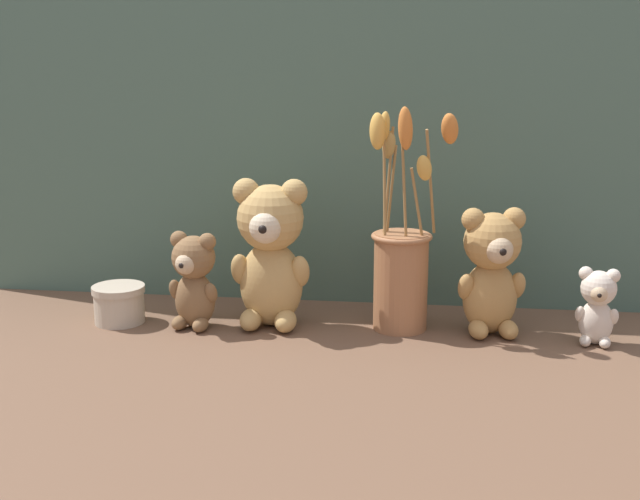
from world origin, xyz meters
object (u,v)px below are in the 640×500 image
Objects in this scene: teddy_bear_large at (270,250)px; teddy_bear_medium at (492,269)px; teddy_bear_small at (194,278)px; teddy_bear_tiny at (597,305)px; decorative_tin_tall at (119,304)px; flower_vase at (401,263)px.

teddy_bear_medium is (0.34, 0.01, -0.02)m from teddy_bear_large.
teddy_bear_large is 1.53× the size of teddy_bear_small.
teddy_bear_tiny is at bearing -2.74° from teddy_bear_large.
teddy_bear_tiny is 1.39× the size of decorative_tin_tall.
teddy_bear_large is at bearing 11.37° from teddy_bear_small.
decorative_tin_tall is (-0.13, 0.01, -0.05)m from teddy_bear_small.
teddy_bear_small is 1.32× the size of teddy_bear_tiny.
flower_vase is (-0.29, 0.03, 0.05)m from teddy_bear_tiny.
teddy_bear_medium is at bearing -2.43° from flower_vase.
teddy_bear_medium is at bearing 169.25° from teddy_bear_tiny.
teddy_bear_small reaches higher than teddy_bear_tiny.
flower_vase is (0.20, 0.01, -0.02)m from teddy_bear_large.
teddy_bear_tiny is 0.34× the size of flower_vase.
flower_vase is at bearing 177.57° from teddy_bear_medium.
decorative_tin_tall is (-0.59, -0.02, -0.07)m from teddy_bear_medium.
teddy_bear_large is 0.50m from teddy_bear_tiny.
teddy_bear_small is at bearing -168.63° from teddy_bear_large.
teddy_bear_large reaches higher than teddy_bear_medium.
teddy_bear_large is 0.68× the size of flower_vase.
flower_vase reaches higher than teddy_bear_medium.
teddy_bear_small is at bearing -173.80° from flower_vase.
teddy_bear_large is at bearing -176.85° from flower_vase.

